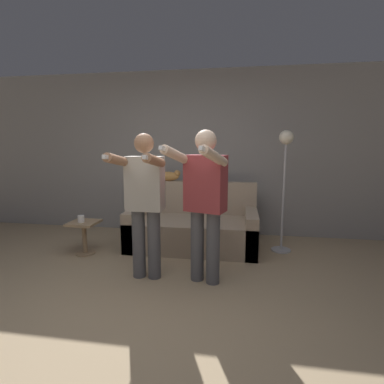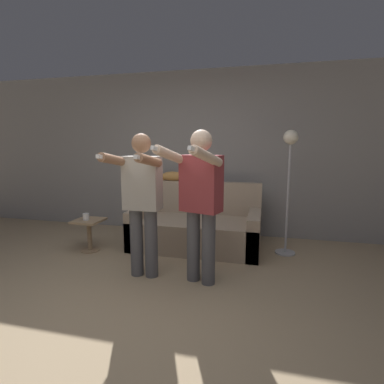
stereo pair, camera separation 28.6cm
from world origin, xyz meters
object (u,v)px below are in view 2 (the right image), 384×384
person_right (200,197)px  cat (174,176)px  side_table (89,229)px  cup (86,217)px  person_left (142,197)px  floor_lamp (289,165)px  couch (197,228)px

person_right → cat: 1.63m
side_table → cup: cup is taller
person_left → cup: 1.25m
floor_lamp → side_table: 2.80m
cat → side_table: 1.45m
side_table → person_right: bearing=-18.8°
person_right → side_table: person_right is taller
person_right → cat: bearing=134.0°
cat → floor_lamp: (1.67, -0.34, 0.22)m
couch → cat: (-0.45, 0.35, 0.70)m
cat → cup: size_ratio=5.37×
person_left → person_right: 0.64m
floor_lamp → person_right: bearing=-129.9°
couch → floor_lamp: floor_lamp is taller
couch → side_table: bearing=-158.6°
person_left → cup: bearing=152.9°
person_right → side_table: (-1.67, 0.57, -0.61)m
couch → side_table: (-1.38, -0.54, 0.04)m
cat → side_table: (-0.93, -0.89, -0.66)m
person_left → cup: (-1.05, 0.54, -0.41)m
couch → cup: bearing=-157.8°
person_left → side_table: 1.32m
couch → floor_lamp: (1.22, 0.00, 0.92)m
floor_lamp → cup: bearing=-167.7°
cat → floor_lamp: bearing=-11.7°
floor_lamp → side_table: (-2.60, -0.54, -0.88)m
couch → cat: cat is taller
couch → person_right: person_right is taller
floor_lamp → cup: 2.77m
person_right → floor_lamp: size_ratio=0.98×
cat → cup: 1.41m
side_table → person_left: bearing=-28.8°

